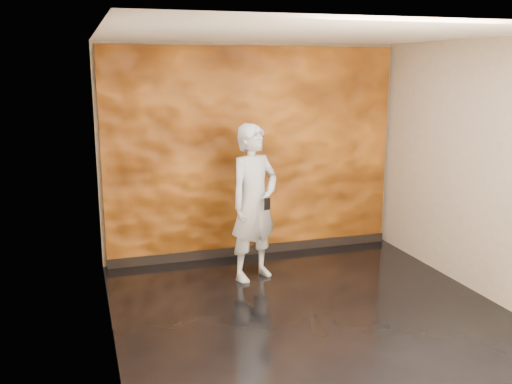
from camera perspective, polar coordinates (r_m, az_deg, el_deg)
name	(u,v)px	position (r m, az deg, el deg)	size (l,w,h in m)	color
room	(312,180)	(5.71, 5.61, 1.25)	(4.02, 4.02, 2.81)	black
feature_wall	(254,153)	(7.53, -0.25, 3.90)	(3.90, 0.06, 2.75)	orange
baseboard	(254,250)	(7.80, -0.15, -5.78)	(3.90, 0.04, 0.12)	black
man	(254,203)	(6.71, -0.21, -1.09)	(0.68, 0.44, 1.86)	#9DA2AD
phone	(267,204)	(6.51, 1.14, -1.20)	(0.07, 0.01, 0.14)	black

